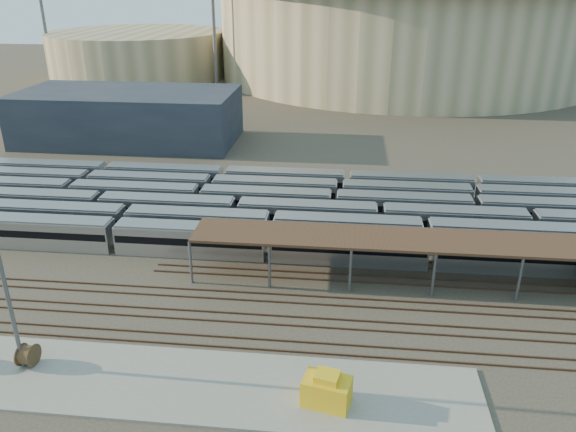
# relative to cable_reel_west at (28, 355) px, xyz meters

# --- Properties ---
(ground) EXTENTS (420.00, 420.00, 0.00)m
(ground) POSITION_rel_cable_reel_west_xyz_m (18.16, 14.11, -1.20)
(ground) COLOR #383026
(ground) RESTS_ON ground
(apron) EXTENTS (50.00, 9.00, 0.20)m
(apron) POSITION_rel_cable_reel_west_xyz_m (13.16, -0.89, -1.10)
(apron) COLOR gray
(apron) RESTS_ON ground
(subway_trains) EXTENTS (126.41, 23.90, 3.60)m
(subway_trains) POSITION_rel_cable_reel_west_xyz_m (20.75, 32.61, 0.60)
(subway_trains) COLOR #ADADB2
(subway_trains) RESTS_ON ground
(inspection_shed) EXTENTS (60.30, 6.00, 5.30)m
(inspection_shed) POSITION_rel_cable_reel_west_xyz_m (40.16, 18.11, 3.79)
(inspection_shed) COLOR #59595E
(inspection_shed) RESTS_ON ground
(empty_tracks) EXTENTS (170.00, 9.62, 0.18)m
(empty_tracks) POSITION_rel_cable_reel_west_xyz_m (18.16, 9.11, -1.11)
(empty_tracks) COLOR #4C3323
(empty_tracks) RESTS_ON ground
(stadium) EXTENTS (124.00, 124.00, 32.50)m
(stadium) POSITION_rel_cable_reel_west_xyz_m (43.16, 154.11, 15.28)
(stadium) COLOR tan
(stadium) RESTS_ON ground
(secondary_arena) EXTENTS (56.00, 56.00, 14.00)m
(secondary_arena) POSITION_rel_cable_reel_west_xyz_m (-41.84, 144.11, 5.80)
(secondary_arena) COLOR tan
(secondary_arena) RESTS_ON ground
(service_building) EXTENTS (42.00, 20.00, 10.00)m
(service_building) POSITION_rel_cable_reel_west_xyz_m (-16.84, 69.11, 3.80)
(service_building) COLOR #1E232D
(service_building) RESTS_ON ground
(floodlight_0) EXTENTS (4.00, 1.00, 38.40)m
(floodlight_0) POSITION_rel_cable_reel_west_xyz_m (-11.84, 124.11, 19.45)
(floodlight_0) COLOR #59595E
(floodlight_0) RESTS_ON ground
(floodlight_1) EXTENTS (4.00, 1.00, 38.40)m
(floodlight_1) POSITION_rel_cable_reel_west_xyz_m (-66.84, 134.11, 19.45)
(floodlight_1) COLOR #59595E
(floodlight_1) RESTS_ON ground
(floodlight_3) EXTENTS (4.00, 1.00, 38.40)m
(floodlight_3) POSITION_rel_cable_reel_west_xyz_m (8.16, 174.11, 19.45)
(floodlight_3) COLOR #59595E
(floodlight_3) RESTS_ON ground
(cable_reel_west) EXTENTS (1.30, 2.09, 1.99)m
(cable_reel_west) POSITION_rel_cable_reel_west_xyz_m (0.00, 0.00, 0.00)
(cable_reel_west) COLOR #543721
(cable_reel_west) RESTS_ON apron
(yellow_equipment) EXTENTS (4.07, 3.04, 2.29)m
(yellow_equipment) POSITION_rel_cable_reel_west_xyz_m (25.63, -1.96, 0.15)
(yellow_equipment) COLOR gold
(yellow_equipment) RESTS_ON apron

